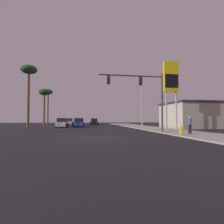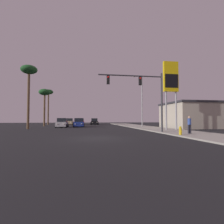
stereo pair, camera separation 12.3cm
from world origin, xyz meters
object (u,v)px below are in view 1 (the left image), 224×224
at_px(car_black, 94,122).
at_px(palm_tree_near, 29,73).
at_px(car_red, 80,122).
at_px(fire_hydrant, 181,131).
at_px(car_blue, 79,123).
at_px(palm_tree_far, 48,94).
at_px(traffic_light_mast, 144,90).
at_px(pedestrian_on_sidewalk, 190,124).
at_px(street_lamp, 141,98).
at_px(palm_tree_mid, 44,94).
at_px(car_silver, 62,123).
at_px(gas_station_sign, 171,80).
at_px(car_tan, 69,122).

distance_m(car_black, palm_tree_near, 23.27).
xyz_separation_m(car_red, fire_hydrant, (9.48, -32.54, -0.27)).
relative_size(car_blue, car_black, 1.00).
bearing_deg(palm_tree_far, traffic_light_mast, -61.80).
relative_size(pedestrian_on_sidewalk, palm_tree_near, 0.17).
height_order(street_lamp, fire_hydrant, street_lamp).
relative_size(car_red, palm_tree_mid, 0.56).
bearing_deg(street_lamp, car_silver, 164.05).
distance_m(street_lamp, gas_station_sign, 8.05).
height_order(car_silver, pedestrian_on_sidewalk, pedestrian_on_sidewalk).
height_order(car_red, fire_hydrant, car_red).
height_order(pedestrian_on_sidewalk, palm_tree_far, palm_tree_far).
distance_m(car_blue, car_red, 13.09).
bearing_deg(car_tan, street_lamp, 127.73).
distance_m(car_tan, pedestrian_on_sidewalk, 34.64).
xyz_separation_m(traffic_light_mast, gas_station_sign, (4.81, 3.16, 1.90)).
bearing_deg(car_tan, car_blue, 102.57).
bearing_deg(car_blue, traffic_light_mast, 114.70).
bearing_deg(palm_tree_far, fire_hydrant, -61.90).
distance_m(street_lamp, fire_hydrant, 15.52).
bearing_deg(palm_tree_mid, car_blue, -29.33).
relative_size(fire_hydrant, palm_tree_far, 0.08).
bearing_deg(street_lamp, car_black, 111.95).
height_order(car_silver, fire_hydrant, car_silver).
height_order(car_blue, street_lamp, street_lamp).
bearing_deg(palm_tree_near, palm_tree_far, 93.06).
xyz_separation_m(traffic_light_mast, palm_tree_mid, (-14.68, 19.65, 2.01)).
distance_m(car_red, pedestrian_on_sidewalk, 33.35).
relative_size(car_black, palm_tree_far, 0.47).
bearing_deg(pedestrian_on_sidewalk, palm_tree_far, 120.96).
relative_size(traffic_light_mast, pedestrian_on_sidewalk, 4.30).
bearing_deg(car_red, gas_station_sign, 114.09).
bearing_deg(fire_hydrant, car_blue, 115.99).
relative_size(car_silver, car_blue, 1.00).
bearing_deg(palm_tree_far, palm_tree_mid, -83.07).
xyz_separation_m(car_black, street_lamp, (7.15, -17.75, 4.36)).
distance_m(gas_station_sign, palm_tree_near, 20.76).
height_order(car_blue, palm_tree_far, palm_tree_far).
bearing_deg(palm_tree_far, car_tan, -6.91).
bearing_deg(palm_tree_near, traffic_light_mast, -33.06).
xyz_separation_m(car_silver, fire_hydrant, (12.48, -18.71, -0.27)).
relative_size(street_lamp, fire_hydrant, 11.84).
height_order(car_silver, car_red, same).
relative_size(car_red, pedestrian_on_sidewalk, 2.60).
relative_size(car_silver, palm_tree_far, 0.46).
height_order(traffic_light_mast, gas_station_sign, gas_station_sign).
relative_size(car_black, palm_tree_mid, 0.56).
distance_m(car_red, gas_station_sign, 28.95).
bearing_deg(car_red, car_blue, 88.34).
bearing_deg(car_tan, palm_tree_mid, 65.60).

